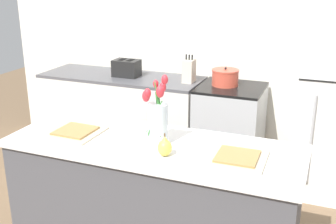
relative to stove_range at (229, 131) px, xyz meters
The scene contains 11 objects.
back_wall 0.99m from the stove_range, 104.01° to the left, with size 5.20×0.08×2.70m.
kitchen_island 1.60m from the stove_range, 93.58° to the right, with size 1.80×0.66×0.94m.
back_counter 1.16m from the stove_range, behind, with size 1.68×0.60×0.89m.
stove_range is the anchor object (origin of this frame).
flower_vase 1.73m from the stove_range, 92.39° to the right, with size 0.15×0.14×0.43m.
pear_figurine 1.82m from the stove_range, 88.84° to the right, with size 0.08×0.08×0.13m.
plate_setting_left 1.82m from the stove_range, 110.97° to the right, with size 0.32×0.32×0.02m.
plate_setting_right 1.76m from the stove_range, 75.39° to the right, with size 0.32×0.32×0.02m.
toaster 1.21m from the stove_range, behind, with size 0.28×0.18×0.17m.
cooking_pot 0.53m from the stove_range, 160.40° to the left, with size 0.26×0.26×0.18m.
knife_block 0.70m from the stove_range, behind, with size 0.10×0.14×0.27m.
Camera 1 is at (0.95, -2.14, 1.93)m, focal length 45.00 mm.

